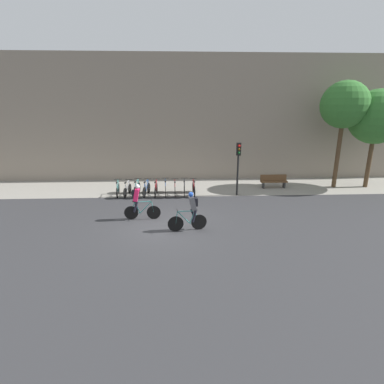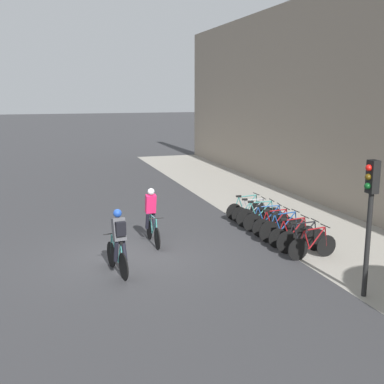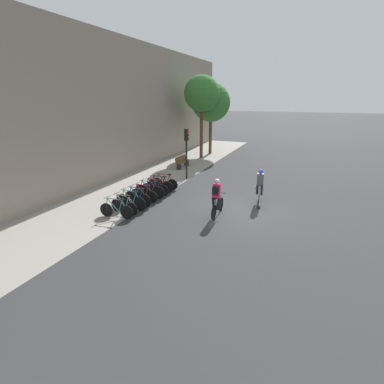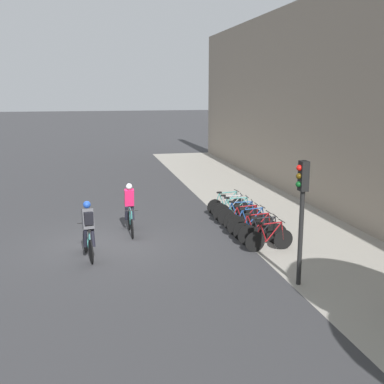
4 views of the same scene
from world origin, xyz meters
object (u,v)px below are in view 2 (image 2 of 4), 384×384
at_px(parked_bike_2, 259,216).
at_px(parked_bike_8, 312,246).
at_px(traffic_light_pole, 370,203).
at_px(parked_bike_6, 292,235).
at_px(parked_bike_5, 283,229).
at_px(parked_bike_4, 275,225).
at_px(cyclist_pink, 151,214).
at_px(parked_bike_7, 302,239).
at_px(parked_bike_3, 267,220).
at_px(parked_bike_0, 246,209).
at_px(cyclist_grey, 118,241).
at_px(parked_bike_1, 252,213).

height_order(parked_bike_2, parked_bike_8, parked_bike_2).
bearing_deg(traffic_light_pole, parked_bike_6, 176.44).
xyz_separation_m(parked_bike_5, traffic_light_pole, (4.46, -0.24, 1.86)).
bearing_deg(parked_bike_8, parked_bike_4, -179.98).
height_order(cyclist_pink, parked_bike_7, cyclist_pink).
distance_m(parked_bike_4, parked_bike_5, 0.59).
relative_size(parked_bike_3, parked_bike_7, 0.99).
distance_m(parked_bike_0, parked_bike_8, 4.72).
bearing_deg(parked_bike_4, cyclist_grey, -70.66).
relative_size(parked_bike_0, parked_bike_2, 0.95).
bearing_deg(parked_bike_8, cyclist_grey, -94.23).
relative_size(parked_bike_0, parked_bike_6, 1.01).
distance_m(parked_bike_3, parked_bike_4, 0.59).
xyz_separation_m(parked_bike_1, parked_bike_5, (2.36, 0.00, 0.03)).
height_order(parked_bike_4, parked_bike_8, parked_bike_8).
bearing_deg(cyclist_pink, parked_bike_2, 98.52).
relative_size(cyclist_pink, parked_bike_1, 1.14).
bearing_deg(parked_bike_0, cyclist_pink, -66.37).
distance_m(cyclist_pink, traffic_light_pole, 6.93).
bearing_deg(parked_bike_3, parked_bike_2, 179.98).
relative_size(parked_bike_0, parked_bike_8, 1.03).
bearing_deg(parked_bike_3, parked_bike_5, 0.04).
xyz_separation_m(parked_bike_4, parked_bike_5, (0.59, 0.00, 0.03)).
relative_size(cyclist_pink, traffic_light_pole, 0.55).
bearing_deg(traffic_light_pole, parked_bike_3, 177.55).
distance_m(cyclist_pink, parked_bike_1, 4.30).
height_order(parked_bike_5, parked_bike_8, parked_bike_5).
bearing_deg(cyclist_pink, parked_bike_8, 54.44).
distance_m(cyclist_pink, cyclist_grey, 2.91).
xyz_separation_m(cyclist_pink, parked_bike_8, (2.93, 4.09, -0.55)).
distance_m(parked_bike_4, parked_bike_6, 1.18).
height_order(cyclist_grey, parked_bike_4, cyclist_grey).
height_order(cyclist_pink, parked_bike_8, cyclist_pink).
height_order(parked_bike_7, traffic_light_pole, traffic_light_pole).
xyz_separation_m(parked_bike_2, parked_bike_3, (0.59, -0.00, -0.01)).
xyz_separation_m(parked_bike_5, parked_bike_6, (0.59, -0.00, -0.03)).
height_order(parked_bike_3, parked_bike_8, same).
height_order(cyclist_pink, parked_bike_3, cyclist_pink).
bearing_deg(parked_bike_7, parked_bike_8, -0.05).
bearing_deg(parked_bike_8, parked_bike_0, -179.99).
relative_size(cyclist_pink, parked_bike_0, 1.07).
relative_size(cyclist_grey, parked_bike_6, 1.09).
height_order(cyclist_pink, cyclist_grey, cyclist_grey).
xyz_separation_m(parked_bike_5, parked_bike_7, (1.18, 0.00, -0.01)).
bearing_deg(parked_bike_7, parked_bike_4, -179.96).
xyz_separation_m(parked_bike_4, parked_bike_7, (1.77, 0.00, 0.02)).
xyz_separation_m(parked_bike_4, parked_bike_6, (1.18, -0.00, 0.00)).
bearing_deg(parked_bike_4, cyclist_pink, -97.89).
height_order(parked_bike_2, parked_bike_3, parked_bike_2).
bearing_deg(parked_bike_4, parked_bike_3, 179.99).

